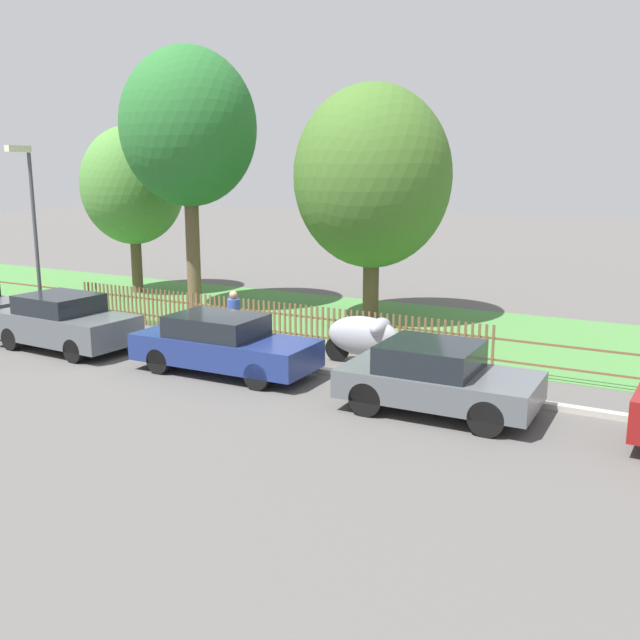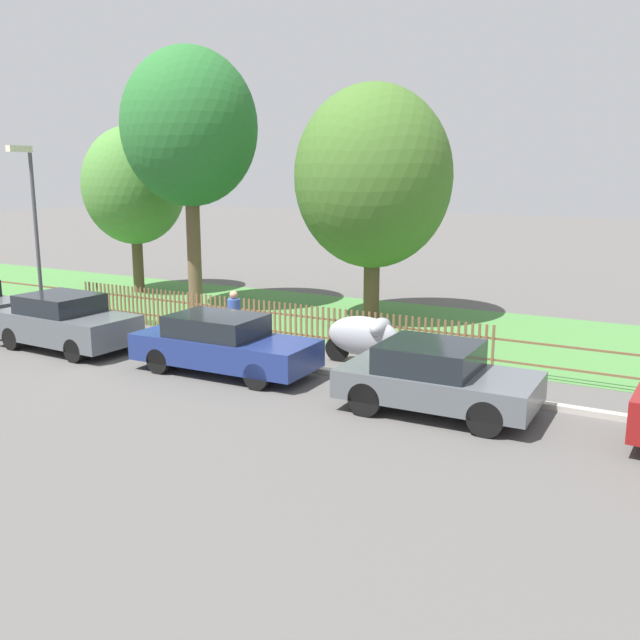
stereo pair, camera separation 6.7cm
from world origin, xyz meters
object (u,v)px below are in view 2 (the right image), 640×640
object	(u,v)px
covered_motorcycle	(365,336)
parked_car_black_saloon	(65,322)
parked_car_red_compact	(436,377)
street_lamp	(32,213)
tree_behind_motorcycle	(190,128)
tree_nearest_kerb	(134,186)
tree_mid_park	(373,177)
pedestrian_near_fence	(234,318)
parked_car_navy_estate	(223,344)

from	to	relation	value
covered_motorcycle	parked_car_black_saloon	bearing A→B (deg)	-163.57
parked_car_red_compact	street_lamp	bearing A→B (deg)	171.19
parked_car_black_saloon	parked_car_red_compact	bearing A→B (deg)	2.25
parked_car_black_saloon	covered_motorcycle	xyz separation A→B (m)	(7.45, 2.44, -0.01)
tree_behind_motorcycle	tree_nearest_kerb	bearing A→B (deg)	159.31
parked_car_black_saloon	tree_behind_motorcycle	size ratio (longest dim) A/B	0.46
tree_nearest_kerb	street_lamp	distance (m)	6.02
parked_car_red_compact	covered_motorcycle	distance (m)	3.58
parked_car_red_compact	covered_motorcycle	bearing A→B (deg)	136.52
tree_behind_motorcycle	tree_mid_park	bearing A→B (deg)	11.20
tree_nearest_kerb	street_lamp	bearing A→B (deg)	-75.74
pedestrian_near_fence	parked_car_black_saloon	bearing A→B (deg)	-12.53
parked_car_black_saloon	pedestrian_near_fence	world-z (taller)	pedestrian_near_fence
covered_motorcycle	tree_mid_park	size ratio (longest dim) A/B	0.28
parked_car_red_compact	tree_behind_motorcycle	xyz separation A→B (m)	(-10.74, 6.01, 5.19)
parked_car_navy_estate	tree_nearest_kerb	bearing A→B (deg)	140.75
tree_mid_park	tree_behind_motorcycle	bearing A→B (deg)	-168.80
parked_car_red_compact	street_lamp	distance (m)	13.60
parked_car_black_saloon	tree_nearest_kerb	size ratio (longest dim) A/B	0.63
tree_mid_park	pedestrian_near_fence	xyz separation A→B (m)	(-1.32, -5.35, -3.46)
tree_nearest_kerb	parked_car_black_saloon	bearing A→B (deg)	-58.69
parked_car_navy_estate	pedestrian_near_fence	bearing A→B (deg)	116.42
tree_nearest_kerb	tree_mid_park	distance (m)	9.95
parked_car_black_saloon	tree_behind_motorcycle	bearing A→B (deg)	97.87
parked_car_black_saloon	tree_mid_park	bearing A→B (deg)	55.53
tree_nearest_kerb	pedestrian_near_fence	size ratio (longest dim) A/B	3.87
covered_motorcycle	pedestrian_near_fence	size ratio (longest dim) A/B	1.24
parked_car_navy_estate	tree_mid_park	xyz separation A→B (m)	(0.44, 7.01, 3.68)
tree_behind_motorcycle	tree_mid_park	size ratio (longest dim) A/B	1.19
tree_behind_motorcycle	covered_motorcycle	bearing A→B (deg)	-24.08
parked_car_navy_estate	covered_motorcycle	distance (m)	3.38
parked_car_navy_estate	covered_motorcycle	xyz separation A→B (m)	(2.54, 2.22, 0.03)
parked_car_red_compact	tree_nearest_kerb	xyz separation A→B (m)	(-14.71, 7.51, 3.30)
tree_mid_park	pedestrian_near_fence	world-z (taller)	tree_mid_park
parked_car_black_saloon	tree_mid_park	world-z (taller)	tree_mid_park
parked_car_red_compact	covered_motorcycle	size ratio (longest dim) A/B	1.89
parked_car_navy_estate	parked_car_black_saloon	bearing A→B (deg)	-179.03
street_lamp	tree_mid_park	bearing A→B (deg)	32.95
tree_behind_motorcycle	pedestrian_near_fence	bearing A→B (deg)	-41.90
parked_car_black_saloon	parked_car_navy_estate	bearing A→B (deg)	4.57
tree_behind_motorcycle	parked_car_navy_estate	bearing A→B (deg)	-46.50
tree_nearest_kerb	street_lamp	xyz separation A→B (m)	(1.48, -5.80, -0.65)
parked_car_black_saloon	parked_car_red_compact	distance (m)	10.12
parked_car_navy_estate	pedestrian_near_fence	xyz separation A→B (m)	(-0.88, 1.66, 0.22)
street_lamp	parked_car_red_compact	bearing A→B (deg)	-7.33
parked_car_red_compact	pedestrian_near_fence	xyz separation A→B (m)	(-6.09, 1.84, 0.21)
covered_motorcycle	tree_nearest_kerb	size ratio (longest dim) A/B	0.32
tree_nearest_kerb	tree_behind_motorcycle	bearing A→B (deg)	-20.69
parked_car_red_compact	street_lamp	xyz separation A→B (m)	(-13.23, 1.70, 2.65)
tree_mid_park	street_lamp	world-z (taller)	tree_mid_park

